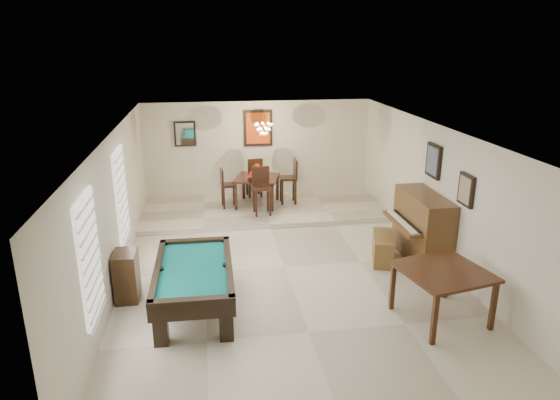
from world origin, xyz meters
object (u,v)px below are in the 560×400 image
object	(u,v)px
square_table	(441,295)
dining_chair_south	(262,191)
upright_piano	(415,228)
dining_chair_north	(254,177)
piano_bench	(383,248)
dining_chair_west	(229,188)
pool_table	(195,289)
flower_vase	(257,168)
chandelier	(264,125)
dining_chair_east	(288,181)
dining_table	(257,189)
apothecary_chest	(127,276)

from	to	relation	value
square_table	dining_chair_south	bearing A→B (deg)	114.08
upright_piano	dining_chair_north	xyz separation A→B (m)	(-2.69, 4.23, -0.02)
piano_bench	dining_chair_west	distance (m)	4.40
pool_table	flower_vase	distance (m)	5.06
piano_bench	pool_table	bearing A→B (deg)	-159.48
flower_vase	dining_chair_west	world-z (taller)	flower_vase
upright_piano	dining_chair_west	size ratio (longest dim) A/B	1.63
upright_piano	dining_chair_south	distance (m)	3.83
pool_table	dining_chair_west	bearing A→B (deg)	81.06
flower_vase	dining_chair_south	world-z (taller)	dining_chair_south
dining_chair_north	dining_chair_west	size ratio (longest dim) A/B	1.08
flower_vase	dining_chair_south	xyz separation A→B (m)	(0.04, -0.71, -0.40)
upright_piano	piano_bench	xyz separation A→B (m)	(-0.60, 0.06, -0.41)
dining_chair_west	chandelier	distance (m)	1.82
dining_chair_east	dining_chair_north	bearing A→B (deg)	-129.68
pool_table	dining_chair_west	xyz separation A→B (m)	(0.80, 4.72, 0.24)
dining_chair_east	chandelier	distance (m)	1.67
dining_table	apothecary_chest	bearing A→B (deg)	-121.90
dining_table	dining_chair_west	size ratio (longest dim) A/B	1.05
dining_chair_south	apothecary_chest	bearing A→B (deg)	-129.81
apothecary_chest	chandelier	bearing A→B (deg)	55.15
dining_chair_west	chandelier	xyz separation A→B (m)	(0.87, -0.18, 1.59)
dining_table	flower_vase	xyz separation A→B (m)	(0.00, 0.00, 0.54)
square_table	dining_chair_east	xyz separation A→B (m)	(-1.43, 5.65, 0.27)
piano_bench	dining_chair_north	bearing A→B (deg)	116.59
square_table	apothecary_chest	distance (m)	5.05
square_table	dining_chair_north	bearing A→B (deg)	109.35
apothecary_chest	dining_table	bearing A→B (deg)	58.10
dining_chair_west	upright_piano	bearing A→B (deg)	-140.37
piano_bench	flower_vase	distance (m)	4.09
dining_chair_north	pool_table	bearing A→B (deg)	67.87
pool_table	apothecary_chest	world-z (taller)	apothecary_chest
pool_table	upright_piano	size ratio (longest dim) A/B	1.38
square_table	dining_chair_west	bearing A→B (deg)	117.92
upright_piano	chandelier	size ratio (longest dim) A/B	2.67
square_table	dining_chair_north	world-z (taller)	dining_chair_north
dining_table	upright_piano	bearing A→B (deg)	-52.36
dining_table	dining_chair_west	world-z (taller)	dining_chair_west
pool_table	dining_table	world-z (taller)	dining_table
dining_chair_east	chandelier	xyz separation A→B (m)	(-0.64, -0.28, 1.51)
dining_chair_north	dining_chair_south	bearing A→B (deg)	84.90
dining_table	chandelier	bearing A→B (deg)	-56.56
dining_chair_north	chandelier	size ratio (longest dim) A/B	1.77
pool_table	dining_table	size ratio (longest dim) A/B	2.15
upright_piano	dining_chair_north	size ratio (longest dim) A/B	1.51
dining_chair_north	chandelier	world-z (taller)	chandelier
dining_chair_north	dining_chair_west	xyz separation A→B (m)	(-0.71, -0.80, -0.04)
apothecary_chest	flower_vase	size ratio (longest dim) A/B	3.67
piano_bench	dining_chair_south	bearing A→B (deg)	127.02
apothecary_chest	dining_chair_east	xyz separation A→B (m)	(3.42, 4.27, 0.27)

